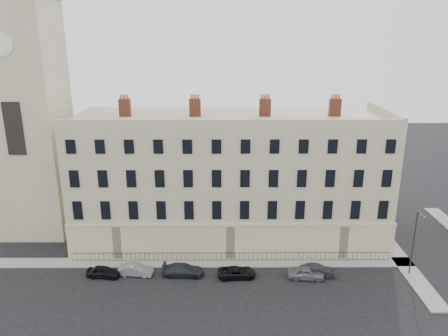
{
  "coord_description": "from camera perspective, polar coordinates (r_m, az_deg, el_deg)",
  "views": [
    {
      "loc": [
        -6.92,
        -37.52,
        24.54
      ],
      "look_at": [
        -6.7,
        10.0,
        9.38
      ],
      "focal_mm": 35.0,
      "sensor_mm": 36.0,
      "label": 1
    }
  ],
  "objects": [
    {
      "name": "pavement_east_return",
      "position": [
        55.39,
        21.17,
        -9.84
      ],
      "size": [
        2.0,
        24.0,
        0.12
      ],
      "primitive_type": "cube",
      "color": "gray",
      "rests_on": "ground"
    },
    {
      "name": "railings",
      "position": [
        49.17,
        0.85,
        -11.51
      ],
      "size": [
        35.0,
        0.04,
        0.96
      ],
      "color": "black",
      "rests_on": "ground"
    },
    {
      "name": "church_tower",
      "position": [
        56.75,
        -24.68,
        10.17
      ],
      "size": [
        8.0,
        8.13,
        44.0
      ],
      "color": "#BDAF8D",
      "rests_on": "ground"
    },
    {
      "name": "car_e",
      "position": [
        46.84,
        10.67,
        -13.34
      ],
      "size": [
        3.87,
        1.87,
        1.27
      ],
      "primitive_type": "imported",
      "rotation": [
        0.0,
        0.0,
        1.47
      ],
      "color": "slate",
      "rests_on": "ground"
    },
    {
      "name": "car_f",
      "position": [
        47.56,
        12.1,
        -12.98
      ],
      "size": [
        3.71,
        1.67,
        1.18
      ],
      "primitive_type": "imported",
      "rotation": [
        0.0,
        0.0,
        1.45
      ],
      "color": "black",
      "rests_on": "ground"
    },
    {
      "name": "car_c",
      "position": [
        46.8,
        -5.34,
        -13.12
      ],
      "size": [
        4.4,
        1.96,
        1.25
      ],
      "primitive_type": "imported",
      "rotation": [
        0.0,
        0.0,
        1.52
      ],
      "color": "#22262E",
      "rests_on": "ground"
    },
    {
      "name": "terrace",
      "position": [
        52.34,
        0.79,
        -1.31
      ],
      "size": [
        36.22,
        12.22,
        17.0
      ],
      "color": "#BDAF8D",
      "rests_on": "ground"
    },
    {
      "name": "ground",
      "position": [
        45.36,
        8.87,
        -15.3
      ],
      "size": [
        160.0,
        160.0,
        0.0
      ],
      "primitive_type": "plane",
      "color": "black",
      "rests_on": "ground"
    },
    {
      "name": "car_a",
      "position": [
        48.03,
        -15.45,
        -12.93
      ],
      "size": [
        3.59,
        1.75,
        1.18
      ],
      "primitive_type": "imported",
      "rotation": [
        0.0,
        0.0,
        1.47
      ],
      "color": "black",
      "rests_on": "ground"
    },
    {
      "name": "streetlamp",
      "position": [
        49.06,
        23.6,
        -8.69
      ],
      "size": [
        0.29,
        1.55,
        7.18
      ],
      "rotation": [
        0.0,
        0.0,
        -0.09
      ],
      "color": "#333339",
      "rests_on": "ground"
    },
    {
      "name": "car_b",
      "position": [
        47.59,
        -11.43,
        -12.92
      ],
      "size": [
        3.71,
        1.7,
        1.18
      ],
      "primitive_type": "imported",
      "rotation": [
        0.0,
        0.0,
        1.44
      ],
      "color": "gray",
      "rests_on": "ground"
    },
    {
      "name": "pavement_terrace",
      "position": [
        49.16,
        -3.91,
        -12.22
      ],
      "size": [
        48.0,
        2.0,
        0.12
      ],
      "primitive_type": "cube",
      "color": "gray",
      "rests_on": "ground"
    },
    {
      "name": "car_d",
      "position": [
        46.38,
        1.68,
        -13.46
      ],
      "size": [
        4.09,
        2.09,
        1.11
      ],
      "primitive_type": "imported",
      "rotation": [
        0.0,
        0.0,
        1.63
      ],
      "color": "black",
      "rests_on": "ground"
    }
  ]
}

